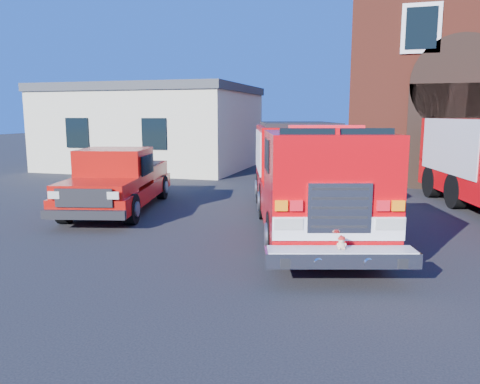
% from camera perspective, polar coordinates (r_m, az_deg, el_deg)
% --- Properties ---
extents(ground, '(100.00, 100.00, 0.00)m').
position_cam_1_polar(ground, '(10.92, 1.78, -5.74)').
color(ground, black).
rests_on(ground, ground).
extents(side_building, '(10.20, 8.20, 4.35)m').
position_cam_1_polar(side_building, '(25.96, -10.40, 7.85)').
color(side_building, beige).
rests_on(side_building, ground).
extents(fire_engine, '(4.71, 8.94, 2.66)m').
position_cam_1_polar(fire_engine, '(11.99, 8.05, 2.24)').
color(fire_engine, black).
rests_on(fire_engine, ground).
extents(pickup_truck, '(3.33, 6.03, 1.87)m').
position_cam_1_polar(pickup_truck, '(14.51, -14.60, 1.32)').
color(pickup_truck, black).
rests_on(pickup_truck, ground).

